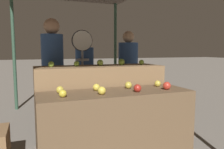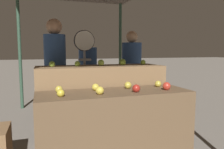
{
  "view_description": "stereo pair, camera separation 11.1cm",
  "coord_description": "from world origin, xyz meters",
  "px_view_note": "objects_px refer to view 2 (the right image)",
  "views": [
    {
      "loc": [
        -0.86,
        -2.15,
        1.31
      ],
      "look_at": [
        0.06,
        0.3,
        1.02
      ],
      "focal_mm": 35.0,
      "sensor_mm": 36.0,
      "label": 1
    },
    {
      "loc": [
        -0.76,
        -2.19,
        1.31
      ],
      "look_at": [
        0.06,
        0.3,
        1.02
      ],
      "focal_mm": 35.0,
      "sensor_mm": 36.0,
      "label": 2
    }
  ],
  "objects_px": {
    "produce_scale": "(85,58)",
    "person_customer_right": "(132,69)",
    "person_customer_left": "(88,72)",
    "person_vendor_at_scale": "(55,68)"
  },
  "relations": [
    {
      "from": "produce_scale",
      "to": "person_customer_left",
      "type": "height_order",
      "value": "produce_scale"
    },
    {
      "from": "produce_scale",
      "to": "person_customer_left",
      "type": "bearing_deg",
      "value": 73.71
    },
    {
      "from": "person_customer_left",
      "to": "person_customer_right",
      "type": "relative_size",
      "value": 0.94
    },
    {
      "from": "produce_scale",
      "to": "person_customer_left",
      "type": "distance_m",
      "value": 0.72
    },
    {
      "from": "person_vendor_at_scale",
      "to": "person_customer_right",
      "type": "xyz_separation_m",
      "value": [
        1.43,
        0.4,
        -0.09
      ]
    },
    {
      "from": "person_customer_right",
      "to": "produce_scale",
      "type": "bearing_deg",
      "value": 17.23
    },
    {
      "from": "produce_scale",
      "to": "person_customer_right",
      "type": "relative_size",
      "value": 0.97
    },
    {
      "from": "person_customer_left",
      "to": "person_vendor_at_scale",
      "type": "bearing_deg",
      "value": 62.43
    },
    {
      "from": "produce_scale",
      "to": "person_customer_right",
      "type": "xyz_separation_m",
      "value": [
        1.0,
        0.49,
        -0.23
      ]
    },
    {
      "from": "produce_scale",
      "to": "person_customer_right",
      "type": "distance_m",
      "value": 1.14
    }
  ]
}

